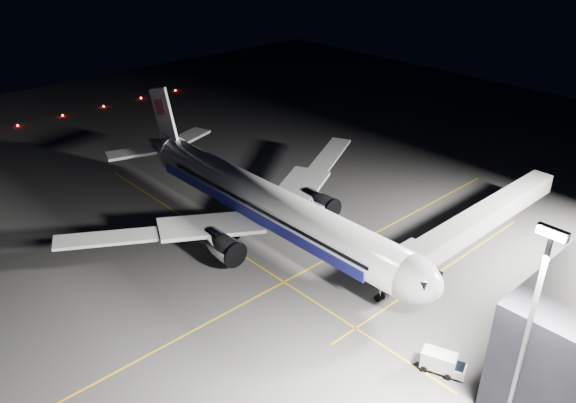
% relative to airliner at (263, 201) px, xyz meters
% --- Properties ---
extents(ground, '(200.00, 200.00, 0.00)m').
position_rel_airliner_xyz_m(ground, '(1.08, 0.00, -5.16)').
color(ground, '#4C4C4F').
rests_on(ground, ground).
extents(guide_line_main, '(0.25, 80.00, 0.01)m').
position_rel_airliner_xyz_m(guide_line_main, '(11.08, 0.00, -5.16)').
color(guide_line_main, gold).
rests_on(guide_line_main, ground).
extents(guide_line_cross, '(70.00, 0.25, 0.01)m').
position_rel_airliner_xyz_m(guide_line_cross, '(1.08, -6.00, -5.16)').
color(guide_line_cross, gold).
rests_on(guide_line_cross, ground).
extents(guide_line_side, '(0.25, 40.00, 0.01)m').
position_rel_airliner_xyz_m(guide_line_side, '(23.08, 10.00, -5.16)').
color(guide_line_side, gold).
rests_on(guide_line_side, ground).
extents(airliner, '(61.48, 54.22, 16.64)m').
position_rel_airliner_xyz_m(airliner, '(0.00, 0.00, 0.00)').
color(airliner, silver).
rests_on(airliner, ground).
extents(jet_bridge, '(3.60, 34.40, 6.30)m').
position_rel_airliner_xyz_m(jet_bridge, '(23.08, 18.06, -0.58)').
color(jet_bridge, '#B2B2B7').
rests_on(jet_bridge, ground).
extents(floodlight_mast_south, '(2.40, 0.67, 20.70)m').
position_rel_airliner_xyz_m(floodlight_mast_south, '(41.08, -6.01, 7.21)').
color(floodlight_mast_south, '#59595E').
rests_on(floodlight_mast_south, ground).
extents(taxiway_lights, '(0.44, 60.44, 0.44)m').
position_rel_airliner_xyz_m(taxiway_lights, '(-70.92, 0.00, -4.94)').
color(taxiway_lights, '#FF140A').
rests_on(taxiway_lights, ground).
extents(service_truck, '(4.74, 3.21, 2.26)m').
position_rel_airliner_xyz_m(service_truck, '(33.39, -4.57, -3.95)').
color(service_truck, silver).
rests_on(service_truck, ground).
extents(baggage_tug, '(2.49, 2.24, 1.50)m').
position_rel_airliner_xyz_m(baggage_tug, '(-4.32, 8.00, -4.47)').
color(baggage_tug, black).
rests_on(baggage_tug, ground).
extents(safety_cone_a, '(0.44, 0.44, 0.66)m').
position_rel_airliner_xyz_m(safety_cone_a, '(-0.99, 9.51, -4.83)').
color(safety_cone_a, '#E63B09').
rests_on(safety_cone_a, ground).
extents(safety_cone_b, '(0.42, 0.42, 0.64)m').
position_rel_airliner_xyz_m(safety_cone_b, '(5.26, 11.04, -4.85)').
color(safety_cone_b, '#E63B09').
rests_on(safety_cone_b, ground).
extents(safety_cone_c, '(0.42, 0.42, 0.63)m').
position_rel_airliner_xyz_m(safety_cone_c, '(-2.87, 13.64, -4.85)').
color(safety_cone_c, '#E63B09').
rests_on(safety_cone_c, ground).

